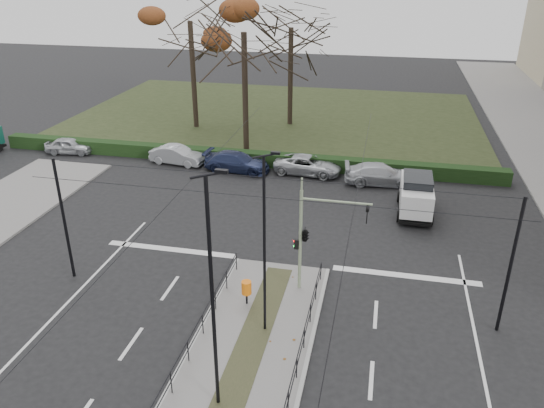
{
  "coord_description": "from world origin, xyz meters",
  "views": [
    {
      "loc": [
        4.32,
        -17.16,
        13.83
      ],
      "look_at": [
        -0.72,
        5.94,
        2.9
      ],
      "focal_mm": 35.0,
      "sensor_mm": 36.0,
      "label": 1
    }
  ],
  "objects_px": {
    "litter_bin": "(246,288)",
    "parked_car_fifth": "(380,174)",
    "parked_car_first": "(69,146)",
    "parked_car_third": "(237,162)",
    "streetlamp_median_near": "(213,296)",
    "parked_car_fourth": "(308,165)",
    "parked_car_second": "(177,155)",
    "traffic_light": "(307,233)",
    "white_van": "(416,194)",
    "rust_tree": "(190,21)",
    "streetlamp_median_far": "(265,245)",
    "bare_tree_center": "(291,35)",
    "bare_tree_near": "(244,41)"
  },
  "relations": [
    {
      "from": "streetlamp_median_near",
      "to": "streetlamp_median_far",
      "type": "xyz_separation_m",
      "value": [
        0.66,
        4.18,
        -0.44
      ]
    },
    {
      "from": "white_van",
      "to": "rust_tree",
      "type": "relative_size",
      "value": 0.37
    },
    {
      "from": "streetlamp_median_near",
      "to": "parked_car_second",
      "type": "relative_size",
      "value": 2.08
    },
    {
      "from": "parked_car_third",
      "to": "parked_car_fourth",
      "type": "xyz_separation_m",
      "value": [
        5.04,
        0.55,
        -0.03
      ]
    },
    {
      "from": "streetlamp_median_far",
      "to": "parked_car_first",
      "type": "xyz_separation_m",
      "value": [
        -19.89,
        18.14,
        -3.4
      ]
    },
    {
      "from": "litter_bin",
      "to": "parked_car_fifth",
      "type": "height_order",
      "value": "parked_car_fifth"
    },
    {
      "from": "streetlamp_median_far",
      "to": "parked_car_first",
      "type": "height_order",
      "value": "streetlamp_median_far"
    },
    {
      "from": "streetlamp_median_near",
      "to": "parked_car_fourth",
      "type": "relative_size",
      "value": 1.8
    },
    {
      "from": "parked_car_first",
      "to": "parked_car_third",
      "type": "height_order",
      "value": "parked_car_third"
    },
    {
      "from": "litter_bin",
      "to": "streetlamp_median_near",
      "type": "height_order",
      "value": "streetlamp_median_near"
    },
    {
      "from": "parked_car_third",
      "to": "bare_tree_near",
      "type": "relative_size",
      "value": 0.4
    },
    {
      "from": "streetlamp_median_near",
      "to": "bare_tree_center",
      "type": "height_order",
      "value": "bare_tree_center"
    },
    {
      "from": "litter_bin",
      "to": "parked_car_fifth",
      "type": "relative_size",
      "value": 0.23
    },
    {
      "from": "rust_tree",
      "to": "parked_car_fourth",
      "type": "bearing_deg",
      "value": -38.26
    },
    {
      "from": "bare_tree_near",
      "to": "parked_car_fifth",
      "type": "relative_size",
      "value": 2.48
    },
    {
      "from": "streetlamp_median_near",
      "to": "parked_car_third",
      "type": "height_order",
      "value": "streetlamp_median_near"
    },
    {
      "from": "streetlamp_median_far",
      "to": "parked_car_fifth",
      "type": "bearing_deg",
      "value": 76.59
    },
    {
      "from": "streetlamp_median_far",
      "to": "parked_car_second",
      "type": "height_order",
      "value": "streetlamp_median_far"
    },
    {
      "from": "bare_tree_center",
      "to": "parked_car_fifth",
      "type": "distance_m",
      "value": 16.92
    },
    {
      "from": "parked_car_fifth",
      "to": "white_van",
      "type": "bearing_deg",
      "value": -159.09
    },
    {
      "from": "parked_car_fourth",
      "to": "bare_tree_center",
      "type": "distance_m",
      "value": 14.33
    },
    {
      "from": "streetlamp_median_near",
      "to": "white_van",
      "type": "distance_m",
      "value": 18.65
    },
    {
      "from": "litter_bin",
      "to": "parked_car_fourth",
      "type": "height_order",
      "value": "parked_car_fourth"
    },
    {
      "from": "parked_car_third",
      "to": "white_van",
      "type": "distance_m",
      "value": 13.05
    },
    {
      "from": "bare_tree_center",
      "to": "parked_car_second",
      "type": "bearing_deg",
      "value": -117.75
    },
    {
      "from": "streetlamp_median_far",
      "to": "rust_tree",
      "type": "height_order",
      "value": "rust_tree"
    },
    {
      "from": "parked_car_third",
      "to": "rust_tree",
      "type": "relative_size",
      "value": 0.4
    },
    {
      "from": "bare_tree_center",
      "to": "parked_car_fifth",
      "type": "height_order",
      "value": "bare_tree_center"
    },
    {
      "from": "parked_car_first",
      "to": "parked_car_third",
      "type": "distance_m",
      "value": 13.87
    },
    {
      "from": "parked_car_fourth",
      "to": "bare_tree_center",
      "type": "bearing_deg",
      "value": 21.81
    },
    {
      "from": "traffic_light",
      "to": "rust_tree",
      "type": "relative_size",
      "value": 0.41
    },
    {
      "from": "traffic_light",
      "to": "white_van",
      "type": "xyz_separation_m",
      "value": [
        5.1,
        9.56,
        -1.73
      ]
    },
    {
      "from": "bare_tree_center",
      "to": "parked_car_first",
      "type": "bearing_deg",
      "value": -143.19
    },
    {
      "from": "parked_car_fourth",
      "to": "parked_car_second",
      "type": "bearing_deg",
      "value": 95.75
    },
    {
      "from": "parked_car_second",
      "to": "parked_car_fifth",
      "type": "xyz_separation_m",
      "value": [
        14.82,
        -0.77,
        0.02
      ]
    },
    {
      "from": "parked_car_first",
      "to": "parked_car_fifth",
      "type": "xyz_separation_m",
      "value": [
        23.94,
        -1.16,
        0.07
      ]
    },
    {
      "from": "rust_tree",
      "to": "bare_tree_center",
      "type": "height_order",
      "value": "rust_tree"
    },
    {
      "from": "bare_tree_center",
      "to": "parked_car_fourth",
      "type": "bearing_deg",
      "value": -73.55
    },
    {
      "from": "traffic_light",
      "to": "parked_car_fourth",
      "type": "height_order",
      "value": "traffic_light"
    },
    {
      "from": "parked_car_fourth",
      "to": "white_van",
      "type": "distance_m",
      "value": 8.8
    },
    {
      "from": "streetlamp_median_near",
      "to": "rust_tree",
      "type": "height_order",
      "value": "rust_tree"
    },
    {
      "from": "traffic_light",
      "to": "parked_car_third",
      "type": "relative_size",
      "value": 1.02
    },
    {
      "from": "streetlamp_median_near",
      "to": "parked_car_first",
      "type": "bearing_deg",
      "value": 130.73
    },
    {
      "from": "white_van",
      "to": "bare_tree_center",
      "type": "height_order",
      "value": "bare_tree_center"
    },
    {
      "from": "traffic_light",
      "to": "bare_tree_center",
      "type": "height_order",
      "value": "bare_tree_center"
    },
    {
      "from": "streetlamp_median_far",
      "to": "white_van",
      "type": "height_order",
      "value": "streetlamp_median_far"
    },
    {
      "from": "parked_car_second",
      "to": "bare_tree_center",
      "type": "bearing_deg",
      "value": -20.9
    },
    {
      "from": "litter_bin",
      "to": "parked_car_third",
      "type": "xyz_separation_m",
      "value": [
        -4.86,
        15.72,
        -0.25
      ]
    },
    {
      "from": "parked_car_first",
      "to": "parked_car_fifth",
      "type": "height_order",
      "value": "parked_car_fifth"
    },
    {
      "from": "rust_tree",
      "to": "streetlamp_median_near",
      "type": "bearing_deg",
      "value": -69.02
    }
  ]
}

